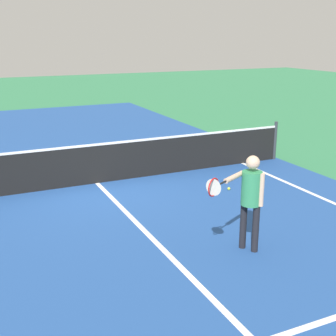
# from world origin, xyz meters

# --- Properties ---
(ground_plane) EXTENTS (60.00, 60.00, 0.00)m
(ground_plane) POSITION_xyz_m (0.00, 0.00, 0.00)
(ground_plane) COLOR #337F51
(court_surface_inbounds) EXTENTS (10.62, 24.40, 0.00)m
(court_surface_inbounds) POSITION_xyz_m (0.00, 0.00, 0.00)
(court_surface_inbounds) COLOR #234C93
(court_surface_inbounds) RESTS_ON ground_plane
(line_center_service) EXTENTS (0.10, 6.40, 0.01)m
(line_center_service) POSITION_xyz_m (0.00, -3.20, 0.00)
(line_center_service) COLOR white
(line_center_service) RESTS_ON ground_plane
(net) EXTENTS (10.43, 0.09, 1.07)m
(net) POSITION_xyz_m (0.00, 0.00, 0.49)
(net) COLOR #33383D
(net) RESTS_ON ground_plane
(player_near) EXTENTS (1.15, 0.57, 1.59)m
(player_near) POSITION_xyz_m (1.24, -4.39, 0.98)
(player_near) COLOR black
(player_near) RESTS_ON ground_plane
(tennis_ball_near_net) EXTENTS (0.07, 0.07, 0.07)m
(tennis_ball_near_net) POSITION_xyz_m (2.57, -1.74, 0.03)
(tennis_ball_near_net) COLOR #CCE033
(tennis_ball_near_net) RESTS_ON ground_plane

